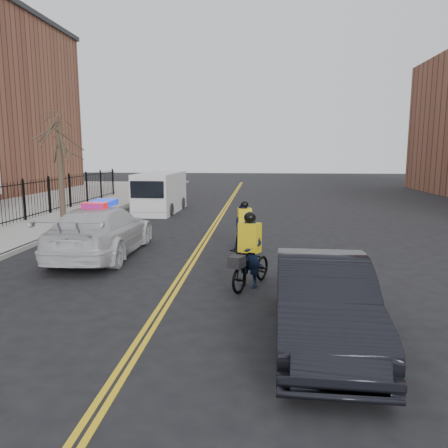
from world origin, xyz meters
The scene contains 12 objects.
ground centered at (0.00, 0.00, 0.00)m, with size 120.00×120.00×0.00m, color black.
center_line_left centered at (-0.08, 8.00, 0.01)m, with size 0.10×60.00×0.01m, color yellow.
center_line_right centered at (0.08, 8.00, 0.01)m, with size 0.10×60.00×0.01m, color yellow.
sidewalk centered at (-7.50, 8.00, 0.07)m, with size 3.00×60.00×0.15m, color #9A9791.
curb centered at (-6.00, 8.00, 0.07)m, with size 0.20×60.00×0.15m, color #9A9791.
iron_fence centered at (-9.00, 8.00, 1.00)m, with size 0.12×28.00×2.00m, color black, non-canonical shape.
street_tree centered at (-7.60, 10.00, 3.53)m, with size 3.20×3.20×4.80m.
police_cruiser centered at (-3.00, 2.90, 0.82)m, with size 2.35×5.61×1.78m.
dark_sedan centered at (3.19, -3.16, 0.75)m, with size 1.60×4.58×1.51m, color black.
cargo_van centered at (-3.50, 13.29, 1.07)m, with size 2.14×5.27×2.18m.
cyclist_near centered at (1.83, -0.01, 0.66)m, with size 1.42×2.03×1.89m.
cyclist_far centered at (1.56, 4.01, 0.67)m, with size 0.88×1.75×1.71m.
Camera 1 is at (2.07, -10.54, 3.32)m, focal length 35.00 mm.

